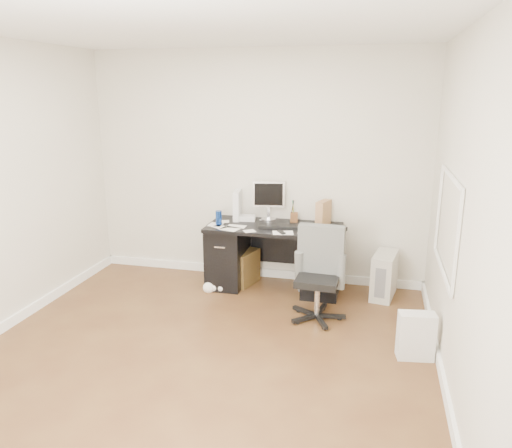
{
  "coord_description": "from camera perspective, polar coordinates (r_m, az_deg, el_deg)",
  "views": [
    {
      "loc": [
        1.38,
        -3.67,
        2.23
      ],
      "look_at": [
        0.2,
        1.2,
        0.88
      ],
      "focal_mm": 35.0,
      "sensor_mm": 36.0,
      "label": 1
    }
  ],
  "objects": [
    {
      "name": "keyboard",
      "position": [
        5.57,
        2.6,
        -0.25
      ],
      "size": [
        0.46,
        0.21,
        0.03
      ],
      "primitive_type": "cube",
      "rotation": [
        0.0,
        0.0,
        0.13
      ],
      "color": "black",
      "rests_on": "desk"
    },
    {
      "name": "wicker_basket",
      "position": [
        5.97,
        -2.12,
        -4.84
      ],
      "size": [
        0.49,
        0.49,
        0.4
      ],
      "primitive_type": "cube",
      "rotation": [
        0.0,
        0.0,
        -0.27
      ],
      "color": "#473215",
      "rests_on": "ground"
    },
    {
      "name": "white_binder",
      "position": [
        5.88,
        -2.14,
        2.18
      ],
      "size": [
        0.18,
        0.31,
        0.34
      ],
      "primitive_type": "cube",
      "rotation": [
        0.0,
        0.0,
        0.14
      ],
      "color": "silver",
      "rests_on": "desk"
    },
    {
      "name": "office_chair",
      "position": [
        4.98,
        7.09,
        -5.8
      ],
      "size": [
        0.56,
        0.56,
        0.94
      ],
      "primitive_type": null,
      "rotation": [
        0.0,
        0.0,
        -0.05
      ],
      "color": "#4D504D",
      "rests_on": "ground"
    },
    {
      "name": "pen_cup",
      "position": [
        5.79,
        4.39,
        1.48
      ],
      "size": [
        0.12,
        0.12,
        0.25
      ],
      "primitive_type": null,
      "rotation": [
        0.0,
        0.0,
        0.11
      ],
      "color": "#593119",
      "rests_on": "desk"
    },
    {
      "name": "lcd_monitor",
      "position": [
        5.83,
        1.46,
        2.71
      ],
      "size": [
        0.4,
        0.27,
        0.47
      ],
      "primitive_type": null,
      "rotation": [
        0.0,
        0.0,
        0.16
      ],
      "color": "silver",
      "rests_on": "desk"
    },
    {
      "name": "magazine_file",
      "position": [
        5.67,
        7.71,
        1.25
      ],
      "size": [
        0.19,
        0.27,
        0.28
      ],
      "primitive_type": "cube",
      "rotation": [
        0.0,
        0.0,
        -0.32
      ],
      "color": "#976B49",
      "rests_on": "desk"
    },
    {
      "name": "paper_remote",
      "position": [
        5.35,
        3.1,
        -0.93
      ],
      "size": [
        0.26,
        0.22,
        0.02
      ],
      "primitive_type": null,
      "rotation": [
        0.0,
        0.0,
        0.24
      ],
      "color": "white",
      "rests_on": "desk"
    },
    {
      "name": "pc_tower",
      "position": [
        5.73,
        14.45,
        -5.68
      ],
      "size": [
        0.31,
        0.53,
        0.5
      ],
      "primitive_type": "cube",
      "rotation": [
        0.0,
        0.0,
        -0.18
      ],
      "color": "beige",
      "rests_on": "ground"
    },
    {
      "name": "shopping_bag",
      "position": [
        4.56,
        17.82,
        -12.08
      ],
      "size": [
        0.33,
        0.26,
        0.41
      ],
      "primitive_type": "cube",
      "rotation": [
        0.0,
        0.0,
        0.15
      ],
      "color": "silver",
      "rests_on": "ground"
    },
    {
      "name": "ground",
      "position": [
        4.51,
        -6.25,
        -14.66
      ],
      "size": [
        4.0,
        4.0,
        0.0
      ],
      "primitive_type": "plane",
      "color": "#4C2B18",
      "rests_on": "ground"
    },
    {
      "name": "desk",
      "position": [
        5.73,
        2.06,
        -3.58
      ],
      "size": [
        1.5,
        0.7,
        0.75
      ],
      "color": "black",
      "rests_on": "ground"
    },
    {
      "name": "computer_mouse",
      "position": [
        5.54,
        5.81,
        -0.18
      ],
      "size": [
        0.08,
        0.08,
        0.06
      ],
      "primitive_type": "sphere",
      "rotation": [
        0.0,
        0.0,
        -0.22
      ],
      "color": "silver",
      "rests_on": "desk"
    },
    {
      "name": "loose_papers",
      "position": [
        5.62,
        -0.01,
        -0.2
      ],
      "size": [
        1.1,
        0.6,
        0.0
      ],
      "primitive_type": null,
      "color": "white",
      "rests_on": "desk"
    },
    {
      "name": "desk_printer",
      "position": [
        5.87,
        6.11,
        -6.45
      ],
      "size": [
        0.35,
        0.32,
        0.17
      ],
      "primitive_type": "cube",
      "rotation": [
        0.0,
        0.0,
        0.34
      ],
      "color": "slate",
      "rests_on": "ground"
    },
    {
      "name": "room_shell",
      "position": [
        3.98,
        -6.35,
        6.69
      ],
      "size": [
        4.02,
        4.02,
        2.71
      ],
      "color": "beige",
      "rests_on": "ground"
    },
    {
      "name": "yellow_book",
      "position": [
        5.45,
        9.04,
        -0.68
      ],
      "size": [
        0.25,
        0.28,
        0.04
      ],
      "primitive_type": "cube",
      "rotation": [
        0.0,
        0.0,
        -0.31
      ],
      "color": "yellow",
      "rests_on": "desk"
    },
    {
      "name": "travel_mug",
      "position": [
        5.67,
        -4.28,
        0.72
      ],
      "size": [
        0.08,
        0.08,
        0.16
      ],
      "primitive_type": "cylinder",
      "rotation": [
        0.0,
        0.0,
        0.09
      ],
      "color": "#163B9A",
      "rests_on": "desk"
    }
  ]
}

